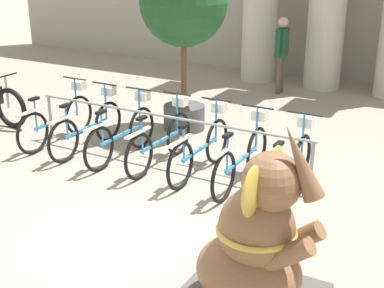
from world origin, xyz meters
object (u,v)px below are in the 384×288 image
Objects in this scene: elephant_statue at (254,256)px; potted_tree at (184,10)px; bicycle_0 at (58,119)px; bicycle_5 at (242,157)px; bicycle_1 at (88,126)px; person_pedestrian at (282,48)px; bicycle_4 at (201,148)px; bicycle_2 at (123,133)px; bicycle_6 at (290,166)px; bicycle_3 at (161,140)px.

elephant_statue is 0.63× the size of potted_tree.
bicycle_5 is (3.35, -0.06, 0.00)m from bicycle_0.
elephant_statue is (3.91, -2.53, 0.23)m from bicycle_1.
elephant_statue is 5.43m from potted_tree.
person_pedestrian is (-2.50, 7.38, 0.36)m from elephant_statue.
bicycle_0 is at bearing -113.42° from person_pedestrian.
person_pedestrian is at bearing 73.76° from bicycle_1.
bicycle_1 is at bearing -3.58° from bicycle_0.
bicycle_0 is at bearing -179.98° from bicycle_4.
bicycle_2 is 0.60× the size of potted_tree.
bicycle_2 is at bearing -179.99° from bicycle_6.
elephant_statue is at bearing -53.59° from bicycle_4.
bicycle_1 and bicycle_6 have the same top height.
bicycle_1 is at bearing -106.24° from person_pedestrian.
bicycle_0 is 3.35m from bicycle_5.
bicycle_1 is at bearing -178.15° from bicycle_3.
bicycle_3 is at bearing 134.93° from elephant_statue.
bicycle_4 is (2.68, 0.00, 0.00)m from bicycle_0.
potted_tree is (-1.22, 1.63, 1.68)m from bicycle_4.
person_pedestrian reaches higher than bicycle_0.
bicycle_2 is at bearing -98.71° from person_pedestrian.
bicycle_3 is 3.65m from elephant_statue.
potted_tree is at bearing 48.14° from bicycle_0.
bicycle_4 is at bearing 0.02° from bicycle_0.
bicycle_4 is at bearing 1.79° from bicycle_2.
elephant_statue is 7.80m from person_pedestrian.
potted_tree is (-3.12, 4.21, 1.45)m from elephant_statue.
bicycle_0 is 1.00× the size of bicycle_2.
bicycle_0 is at bearing -179.96° from bicycle_3.
person_pedestrian is 0.56× the size of potted_tree.
bicycle_5 is at bearing -0.41° from bicycle_2.
bicycle_0 is 5.26m from elephant_statue.
bicycle_6 is at bearing -68.24° from person_pedestrian.
bicycle_6 is 2.61m from elephant_statue.
bicycle_3 is 2.40m from potted_tree.
elephant_statue reaches higher than person_pedestrian.
bicycle_3 is 1.00× the size of bicycle_6.
bicycle_5 is (0.67, -0.06, 0.00)m from bicycle_4.
bicycle_0 is 5.27m from person_pedestrian.
bicycle_4 and bicycle_5 have the same top height.
person_pedestrian is at bearing 97.07° from bicycle_4.
bicycle_2 is 4.12m from elephant_statue.
bicycle_0 is 2.01m from bicycle_3.
person_pedestrian is 3.42m from potted_tree.
bicycle_0 is 0.67m from bicycle_1.
bicycle_3 is 1.07× the size of person_pedestrian.
bicycle_5 is at bearing -0.29° from bicycle_1.
bicycle_5 is 1.07× the size of person_pedestrian.
bicycle_5 is 3.04m from potted_tree.
bicycle_6 is (3.35, 0.00, 0.00)m from bicycle_1.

